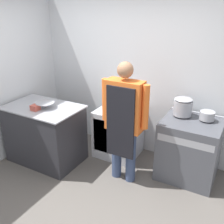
# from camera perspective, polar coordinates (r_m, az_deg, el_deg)

# --- Properties ---
(ground_plane) EXTENTS (14.00, 14.00, 0.00)m
(ground_plane) POSITION_cam_1_polar(r_m,az_deg,el_deg) (3.63, -8.97, -18.87)
(ground_plane) COLOR #5B5651
(wall_back) EXTENTS (8.00, 0.05, 2.70)m
(wall_back) POSITION_cam_1_polar(r_m,az_deg,el_deg) (4.33, 4.09, 8.68)
(wall_back) COLOR silver
(wall_back) RESTS_ON ground_plane
(wall_left) EXTENTS (0.05, 8.00, 2.70)m
(wall_left) POSITION_cam_1_polar(r_m,az_deg,el_deg) (4.71, -18.48, 8.70)
(wall_left) COLOR silver
(wall_left) RESTS_ON ground_plane
(prep_counter) EXTENTS (1.17, 0.76, 0.93)m
(prep_counter) POSITION_cam_1_polar(r_m,az_deg,el_deg) (4.33, -14.31, -4.58)
(prep_counter) COLOR #2D2D33
(prep_counter) RESTS_ON ground_plane
(stove) EXTENTS (0.80, 0.69, 0.90)m
(stove) POSITION_cam_1_polar(r_m,az_deg,el_deg) (3.96, 16.39, -7.83)
(stove) COLOR #4C4F56
(stove) RESTS_ON ground_plane
(fridge_unit) EXTENTS (0.67, 0.63, 0.80)m
(fridge_unit) POSITION_cam_1_polar(r_m,az_deg,el_deg) (4.37, 1.39, -4.47)
(fridge_unit) COLOR silver
(fridge_unit) RESTS_ON ground_plane
(person_cook) EXTENTS (0.68, 0.24, 1.73)m
(person_cook) POSITION_cam_1_polar(r_m,az_deg,el_deg) (3.50, 2.65, -0.97)
(person_cook) COLOR #38476B
(person_cook) RESTS_ON ground_plane
(mixing_bowl) EXTENTS (0.29, 0.29, 0.09)m
(mixing_bowl) POSITION_cam_1_polar(r_m,az_deg,el_deg) (4.06, -14.33, 1.43)
(mixing_bowl) COLOR #9EA0A8
(mixing_bowl) RESTS_ON prep_counter
(plastic_tub) EXTENTS (0.11, 0.11, 0.08)m
(plastic_tub) POSITION_cam_1_polar(r_m,az_deg,el_deg) (4.02, -16.36, 0.92)
(plastic_tub) COLOR #B24C3F
(plastic_tub) RESTS_ON prep_counter
(stock_pot) EXTENTS (0.26, 0.26, 0.26)m
(stock_pot) POSITION_cam_1_polar(r_m,az_deg,el_deg) (3.85, 15.18, 1.19)
(stock_pot) COLOR #9EA0A8
(stock_pot) RESTS_ON stove
(sauce_pot) EXTENTS (0.20, 0.20, 0.12)m
(sauce_pot) POSITION_cam_1_polar(r_m,az_deg,el_deg) (3.82, 20.00, -0.74)
(sauce_pot) COLOR #9EA0A8
(sauce_pot) RESTS_ON stove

